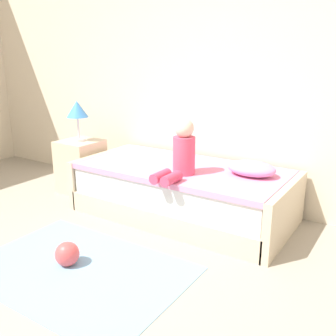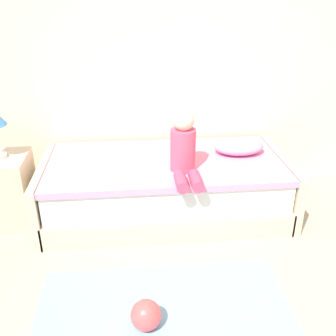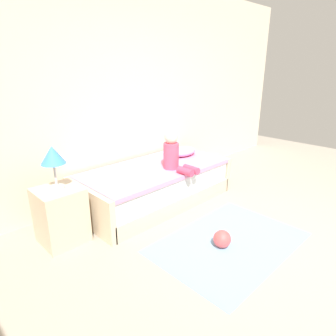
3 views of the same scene
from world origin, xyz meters
The scene contains 9 objects.
ground_plane centered at (0.00, 0.00, 0.00)m, with size 9.20×9.20×0.00m, color #9E9384.
wall_rear centered at (0.00, 2.60, 1.45)m, with size 7.20×0.10×2.90m, color beige.
bed centered at (-0.13, 2.00, 0.25)m, with size 2.11×1.00×0.50m.
nightstand centered at (-1.48, 1.98, 0.30)m, with size 0.44×0.44×0.60m, color beige.
table_lamp centered at (-1.48, 1.98, 0.94)m, with size 0.24×0.24×0.45m.
child_figure centered at (0.00, 1.77, 0.70)m, with size 0.20×0.51×0.50m.
pillow centered at (0.53, 2.10, 0.56)m, with size 0.44×0.30×0.13m, color #EA8CC6.
toy_ball centered at (-0.36, 0.71, 0.09)m, with size 0.19×0.19×0.19m, color #E54C4C.
area_rug centered at (-0.24, 0.70, 0.00)m, with size 1.60×1.10×0.01m, color #7AA8CC.
Camera 3 is at (-2.56, -0.74, 1.77)m, focal length 31.05 mm.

